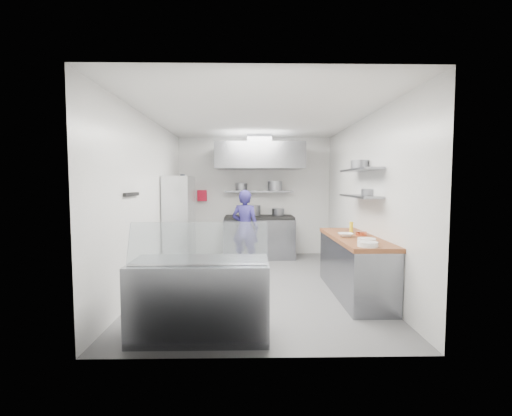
{
  "coord_description": "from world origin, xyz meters",
  "views": [
    {
      "loc": [
        -0.12,
        -5.72,
        1.69
      ],
      "look_at": [
        0.0,
        0.6,
        1.25
      ],
      "focal_mm": 24.0,
      "sensor_mm": 36.0,
      "label": 1
    }
  ],
  "objects_px": {
    "chef": "(245,228)",
    "display_case": "(201,298)",
    "gas_range": "(259,238)",
    "wire_rack": "(180,222)"
  },
  "relations": [
    {
      "from": "chef",
      "to": "wire_rack",
      "type": "height_order",
      "value": "wire_rack"
    },
    {
      "from": "display_case",
      "to": "wire_rack",
      "type": "bearing_deg",
      "value": 105.37
    },
    {
      "from": "chef",
      "to": "wire_rack",
      "type": "relative_size",
      "value": 0.85
    },
    {
      "from": "chef",
      "to": "display_case",
      "type": "height_order",
      "value": "chef"
    },
    {
      "from": "gas_range",
      "to": "chef",
      "type": "height_order",
      "value": "chef"
    },
    {
      "from": "wire_rack",
      "to": "display_case",
      "type": "distance_m",
      "value": 3.3
    },
    {
      "from": "chef",
      "to": "wire_rack",
      "type": "distance_m",
      "value": 1.34
    },
    {
      "from": "gas_range",
      "to": "chef",
      "type": "relative_size",
      "value": 1.02
    },
    {
      "from": "gas_range",
      "to": "wire_rack",
      "type": "height_order",
      "value": "wire_rack"
    },
    {
      "from": "chef",
      "to": "display_case",
      "type": "bearing_deg",
      "value": 102.26
    }
  ]
}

